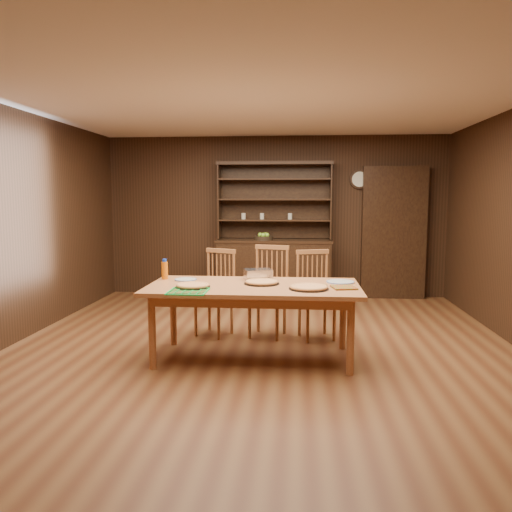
# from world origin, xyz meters

# --- Properties ---
(floor) EXTENTS (6.00, 6.00, 0.00)m
(floor) POSITION_xyz_m (0.00, 0.00, 0.00)
(floor) COLOR brown
(floor) RESTS_ON ground
(room_shell) EXTENTS (6.00, 6.00, 6.00)m
(room_shell) POSITION_xyz_m (0.00, 0.00, 1.58)
(room_shell) COLOR white
(room_shell) RESTS_ON floor
(china_hutch) EXTENTS (1.84, 0.52, 2.17)m
(china_hutch) POSITION_xyz_m (-0.00, 2.75, 0.60)
(china_hutch) COLOR #311F10
(china_hutch) RESTS_ON floor
(doorway) EXTENTS (1.00, 0.18, 2.10)m
(doorway) POSITION_xyz_m (1.90, 2.90, 1.05)
(doorway) COLOR #311F10
(doorway) RESTS_ON floor
(wall_clock) EXTENTS (0.30, 0.05, 0.30)m
(wall_clock) POSITION_xyz_m (1.35, 2.96, 1.90)
(wall_clock) COLOR #311F10
(wall_clock) RESTS_ON room_shell
(dining_table) EXTENTS (2.10, 1.05, 0.75)m
(dining_table) POSITION_xyz_m (-0.05, -0.33, 0.68)
(dining_table) COLOR #B56B3E
(dining_table) RESTS_ON floor
(chair_left) EXTENTS (0.53, 0.52, 1.01)m
(chair_left) POSITION_xyz_m (-0.57, 0.55, 0.53)
(chair_left) COLOR #A86939
(chair_left) RESTS_ON floor
(chair_center) EXTENTS (0.52, 0.51, 1.06)m
(chair_center) POSITION_xyz_m (0.06, 0.56, 0.56)
(chair_center) COLOR #A86939
(chair_center) RESTS_ON floor
(chair_right) EXTENTS (0.52, 0.50, 1.01)m
(chair_right) POSITION_xyz_m (0.58, 0.51, 0.54)
(chair_right) COLOR #A86939
(chair_right) RESTS_ON floor
(pizza_left) EXTENTS (0.34, 0.34, 0.04)m
(pizza_left) POSITION_xyz_m (-0.63, -0.51, 0.77)
(pizza_left) COLOR black
(pizza_left) RESTS_ON dining_table
(pizza_right) EXTENTS (0.38, 0.38, 0.04)m
(pizza_right) POSITION_xyz_m (0.49, -0.51, 0.77)
(pizza_right) COLOR black
(pizza_right) RESTS_ON dining_table
(pizza_center) EXTENTS (0.36, 0.36, 0.04)m
(pizza_center) POSITION_xyz_m (0.02, -0.26, 0.77)
(pizza_center) COLOR black
(pizza_center) RESTS_ON dining_table
(cooling_rack) EXTENTS (0.44, 0.44, 0.02)m
(cooling_rack) POSITION_xyz_m (-0.62, -0.74, 0.76)
(cooling_rack) COLOR green
(cooling_rack) RESTS_ON dining_table
(plate_left) EXTENTS (0.23, 0.23, 0.02)m
(plate_left) POSITION_xyz_m (-0.79, -0.11, 0.76)
(plate_left) COLOR silver
(plate_left) RESTS_ON dining_table
(plate_right) EXTENTS (0.29, 0.29, 0.02)m
(plate_right) POSITION_xyz_m (0.82, -0.12, 0.76)
(plate_right) COLOR silver
(plate_right) RESTS_ON dining_table
(foil_dish) EXTENTS (0.33, 0.28, 0.11)m
(foil_dish) POSITION_xyz_m (-0.03, 0.00, 0.81)
(foil_dish) COLOR white
(foil_dish) RESTS_ON dining_table
(juice_bottle) EXTENTS (0.07, 0.07, 0.22)m
(juice_bottle) POSITION_xyz_m (-1.03, -0.05, 0.85)
(juice_bottle) COLOR #D8640B
(juice_bottle) RESTS_ON dining_table
(pot_holder_a) EXTENTS (0.26, 0.26, 0.02)m
(pot_holder_a) POSITION_xyz_m (0.83, -0.44, 0.76)
(pot_holder_a) COLOR #B21416
(pot_holder_a) RESTS_ON dining_table
(pot_holder_b) EXTENTS (0.24, 0.24, 0.01)m
(pot_holder_b) POSITION_xyz_m (0.56, -0.38, 0.76)
(pot_holder_b) COLOR #B21416
(pot_holder_b) RESTS_ON dining_table
(fruit_bowl) EXTENTS (0.30, 0.30, 0.12)m
(fruit_bowl) POSITION_xyz_m (-0.17, 2.69, 0.98)
(fruit_bowl) COLOR black
(fruit_bowl) RESTS_ON china_hutch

